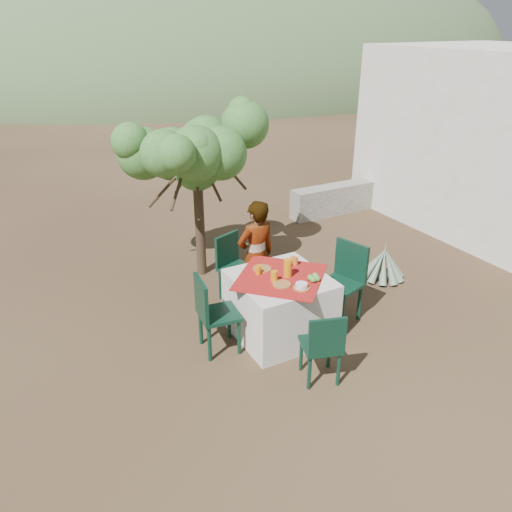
{
  "coord_description": "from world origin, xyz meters",
  "views": [
    {
      "loc": [
        -2.45,
        -3.91,
        3.39
      ],
      "look_at": [
        0.07,
        0.76,
        0.88
      ],
      "focal_mm": 35.0,
      "sensor_mm": 36.0,
      "label": 1
    }
  ],
  "objects": [
    {
      "name": "chair_right",
      "position": [
        1.05,
        0.31,
        0.55
      ],
      "size": [
        0.57,
        0.57,
        0.99
      ],
      "rotation": [
        0.0,
        0.0,
        5.02
      ],
      "color": "black",
      "rests_on": "ground"
    },
    {
      "name": "glass_far",
      "position": [
        -0.02,
        0.54,
        0.81
      ],
      "size": [
        0.06,
        0.06,
        0.1
      ],
      "primitive_type": "cylinder",
      "color": "orange",
      "rests_on": "table"
    },
    {
      "name": "agave",
      "position": [
        2.2,
        0.86,
        0.22
      ],
      "size": [
        0.63,
        0.63,
        0.67
      ],
      "rotation": [
        0.0,
        0.0,
        -0.39
      ],
      "color": "slate",
      "rests_on": "ground"
    },
    {
      "name": "glass_near",
      "position": [
        0.05,
        0.3,
        0.82
      ],
      "size": [
        0.08,
        0.08,
        0.12
      ],
      "primitive_type": "cylinder",
      "color": "orange",
      "rests_on": "table"
    },
    {
      "name": "hill_far_right",
      "position": [
        28.0,
        46.0,
        0.0
      ],
      "size": [
        36.0,
        36.0,
        14.0
      ],
      "primitive_type": "ellipsoid",
      "color": "slate",
      "rests_on": "ground"
    },
    {
      "name": "bowl_plate",
      "position": [
        0.23,
        0.02,
        0.77
      ],
      "size": [
        0.19,
        0.19,
        0.01
      ],
      "primitive_type": "cylinder",
      "color": "brown",
      "rests_on": "table"
    },
    {
      "name": "person",
      "position": [
        0.23,
        1.05,
        0.72
      ],
      "size": [
        0.56,
        0.39,
        1.45
      ],
      "primitive_type": "imported",
      "rotation": [
        0.0,
        0.0,
        3.22
      ],
      "color": "#8C6651",
      "rests_on": "ground"
    },
    {
      "name": "shrub_tree",
      "position": [
        0.03,
        2.32,
        1.69
      ],
      "size": [
        1.82,
        1.79,
        2.14
      ],
      "color": "#3F2E1F",
      "rests_on": "ground"
    },
    {
      "name": "napkin_holder",
      "position": [
        0.36,
        0.52,
        0.81
      ],
      "size": [
        0.08,
        0.06,
        0.09
      ],
      "primitive_type": "cube",
      "rotation": [
        0.0,
        0.0,
        0.29
      ],
      "color": "silver",
      "rests_on": "table"
    },
    {
      "name": "guesthouse",
      "position": [
        5.6,
        1.8,
        1.5
      ],
      "size": [
        3.2,
        4.2,
        3.0
      ],
      "primitive_type": "cube",
      "color": "silver",
      "rests_on": "ground"
    },
    {
      "name": "table",
      "position": [
        0.17,
        0.36,
        0.38
      ],
      "size": [
        1.3,
        1.3,
        0.76
      ],
      "color": "beige",
      "rests_on": "ground"
    },
    {
      "name": "chair_near",
      "position": [
        0.09,
        -0.6,
        0.46
      ],
      "size": [
        0.48,
        0.48,
        0.82
      ],
      "rotation": [
        0.0,
        0.0,
        2.84
      ],
      "color": "black",
      "rests_on": "ground"
    },
    {
      "name": "ground",
      "position": [
        0.0,
        0.0,
        0.0
      ],
      "size": [
        160.0,
        160.0,
        0.0
      ],
      "primitive_type": "plane",
      "color": "#322016",
      "rests_on": "ground"
    },
    {
      "name": "plate_near",
      "position": [
        0.08,
        0.19,
        0.77
      ],
      "size": [
        0.21,
        0.21,
        0.01
      ],
      "primitive_type": "cylinder",
      "color": "brown",
      "rests_on": "table"
    },
    {
      "name": "white_bowl",
      "position": [
        0.23,
        0.02,
        0.8
      ],
      "size": [
        0.13,
        0.13,
        0.05
      ],
      "primitive_type": "cylinder",
      "color": "silver",
      "rests_on": "bowl_plate"
    },
    {
      "name": "hill_near_right",
      "position": [
        12.0,
        36.0,
        0.0
      ],
      "size": [
        48.0,
        48.0,
        20.0
      ],
      "primitive_type": "ellipsoid",
      "color": "#3A542F",
      "rests_on": "ground"
    },
    {
      "name": "chair_left",
      "position": [
        -0.66,
        0.43,
        0.51
      ],
      "size": [
        0.47,
        0.47,
        0.92
      ],
      "rotation": [
        0.0,
        0.0,
        1.46
      ],
      "color": "black",
      "rests_on": "ground"
    },
    {
      "name": "chair_far",
      "position": [
        0.08,
        1.41,
        0.49
      ],
      "size": [
        0.53,
        0.53,
        0.88
      ],
      "rotation": [
        0.0,
        0.0,
        0.36
      ],
      "color": "black",
      "rests_on": "ground"
    },
    {
      "name": "plate_far",
      "position": [
        0.07,
        0.62,
        0.77
      ],
      "size": [
        0.22,
        0.22,
        0.01
      ],
      "primitive_type": "cylinder",
      "color": "brown",
      "rests_on": "table"
    },
    {
      "name": "stone_wall",
      "position": [
        3.6,
        3.4,
        0.28
      ],
      "size": [
        2.6,
        0.35,
        0.55
      ],
      "primitive_type": "cube",
      "color": "gray",
      "rests_on": "ground"
    },
    {
      "name": "jar_right",
      "position": [
        0.46,
        0.56,
        0.81
      ],
      "size": [
        0.06,
        0.06,
        0.1
      ],
      "primitive_type": "cylinder",
      "color": "#BD6C21",
      "rests_on": "table"
    },
    {
      "name": "fruit_cluster",
      "position": [
        0.45,
        0.1,
        0.8
      ],
      "size": [
        0.14,
        0.13,
        0.07
      ],
      "color": "#549B38",
      "rests_on": "table"
    },
    {
      "name": "jar_left",
      "position": [
        0.48,
        0.54,
        0.81
      ],
      "size": [
        0.06,
        0.06,
        0.1
      ],
      "primitive_type": "cylinder",
      "color": "#BD6C21",
      "rests_on": "table"
    },
    {
      "name": "juice_pitcher",
      "position": [
        0.24,
        0.33,
        0.87
      ],
      "size": [
        0.1,
        0.1,
        0.21
      ],
      "primitive_type": "cylinder",
      "color": "orange",
      "rests_on": "table"
    }
  ]
}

